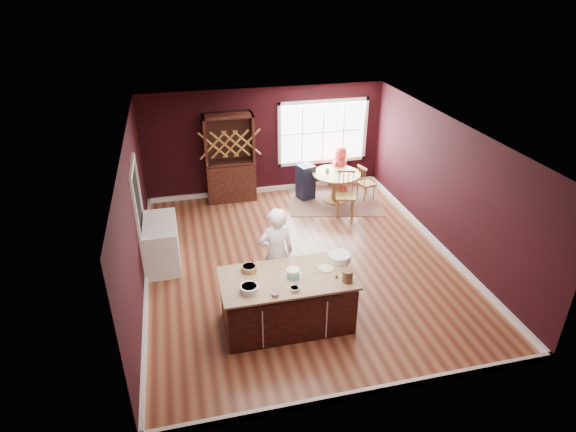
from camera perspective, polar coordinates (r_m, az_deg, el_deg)
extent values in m
plane|color=brown|center=(9.68, 1.44, -5.44)|extent=(7.00, 7.00, 0.00)
plane|color=white|center=(8.51, 1.66, 9.98)|extent=(7.00, 7.00, 0.00)
plane|color=black|center=(12.17, -2.75, 8.78)|extent=(6.00, 0.00, 6.00)
plane|color=black|center=(6.22, 10.05, -12.08)|extent=(6.00, 0.00, 6.00)
plane|color=black|center=(8.80, -17.70, -0.31)|extent=(0.00, 7.00, 7.00)
plane|color=black|center=(10.15, 18.17, 3.42)|extent=(0.00, 7.00, 7.00)
cube|color=black|center=(7.92, -0.11, -10.26)|extent=(2.04, 1.03, 0.83)
cube|color=#CBB090|center=(7.63, -0.12, -7.38)|extent=(2.12, 1.11, 0.04)
cylinder|color=brown|center=(12.17, 5.60, 1.90)|extent=(0.55, 0.55, 0.04)
cylinder|color=brown|center=(12.03, 5.67, 3.34)|extent=(0.20, 0.20, 0.67)
cylinder|color=brown|center=(11.88, 5.76, 4.99)|extent=(1.18, 1.18, 0.04)
imported|color=white|center=(8.27, -1.39, -4.53)|extent=(0.68, 0.48, 1.75)
cylinder|color=white|center=(7.30, -4.63, -8.60)|extent=(0.28, 0.28, 0.11)
cylinder|color=#9B6738|center=(7.76, -4.63, -6.21)|extent=(0.25, 0.25, 0.09)
cylinder|color=silver|center=(7.22, -1.50, -9.24)|extent=(0.15, 0.15, 0.05)
cylinder|color=beige|center=(7.32, 0.79, -8.65)|extent=(0.15, 0.15, 0.06)
cylinder|color=white|center=(7.63, 3.16, -6.62)|extent=(0.07, 0.07, 0.14)
cylinder|color=beige|center=(7.84, 4.55, -6.19)|extent=(0.25, 0.25, 0.02)
cylinder|color=white|center=(8.02, 6.11, -4.90)|extent=(0.38, 0.38, 0.13)
cylinder|color=brown|center=(7.52, 7.08, -7.09)|extent=(0.17, 0.17, 0.20)
cube|color=brown|center=(12.18, 5.60, 1.84)|extent=(2.61, 2.22, 0.01)
imported|color=red|center=(12.46, 6.17, 5.52)|extent=(0.72, 0.66, 1.24)
cylinder|color=beige|center=(11.89, 6.91, 5.09)|extent=(0.19, 0.19, 0.01)
imported|color=beige|center=(11.89, 4.69, 5.40)|extent=(0.12, 0.12, 0.09)
cube|color=black|center=(11.87, -6.92, 6.79)|extent=(1.19, 0.50, 2.19)
cube|color=silver|center=(9.44, -14.70, -4.09)|extent=(0.63, 0.61, 0.91)
cube|color=white|center=(10.00, -14.72, -2.23)|extent=(0.62, 0.60, 0.90)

